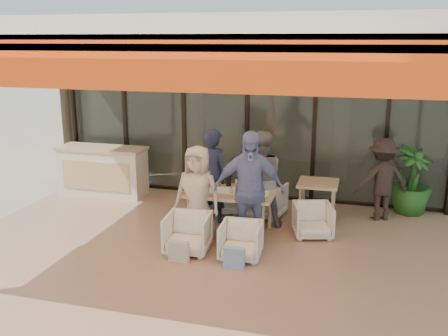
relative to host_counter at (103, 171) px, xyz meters
The scene contains 21 objects.
ground 3.75m from the host_counter, 38.15° to the right, with size 70.00×70.00×0.00m, color #C6B293.
terrace_floor 3.75m from the host_counter, 38.15° to the right, with size 8.00×6.00×0.01m, color tan.
terrace_structure 4.74m from the host_counter, 41.22° to the right, with size 8.00×6.00×3.40m.
glass_storefront 3.19m from the host_counter, 13.56° to the left, with size 8.08×0.10×3.20m.
interior_block 4.54m from the host_counter, 45.87° to the left, with size 9.05×3.62×3.52m.
host_counter is the anchor object (origin of this frame).
dining_table 3.38m from the host_counter, 23.18° to the right, with size 1.50×0.90×0.93m.
chair_far_left 2.73m from the host_counter, ahead, with size 0.63×0.59×0.65m, color white.
chair_far_right 3.56m from the host_counter, ahead, with size 0.68×0.64×0.70m, color white.
chair_near_left 3.54m from the host_counter, 40.35° to the right, with size 0.66×0.62×0.68m, color white.
chair_near_right 4.21m from the host_counter, 32.92° to the right, with size 0.60×0.56×0.62m, color white.
diner_navy 2.85m from the host_counter, 18.22° to the right, with size 0.62×0.41×1.71m, color #1B233B.
diner_grey 3.65m from the host_counter, 14.08° to the right, with size 0.83×0.65×1.70m, color slate.
diner_cream 3.24m from the host_counter, 33.57° to the right, with size 0.77×0.50×1.58m, color beige.
diner_periwinkle 3.98m from the host_counter, 26.83° to the right, with size 1.10×0.46×1.87m, color #6A7BB0.
tote_bag_cream 3.82m from the host_counter, 44.95° to the right, with size 0.30×0.10×0.34m, color silver.
tote_bag_blue 4.45m from the host_counter, 37.26° to the right, with size 0.30×0.10×0.34m, color #99BFD8.
side_table 4.50m from the host_counter, ahead, with size 0.70×0.70×0.74m.
side_chair 4.63m from the host_counter, 14.27° to the right, with size 0.61×0.57×0.63m, color white.
standing_woman 5.58m from the host_counter, ahead, with size 0.98×0.56×1.52m, color black.
potted_palm 6.14m from the host_counter, ahead, with size 0.73×0.73×1.31m, color #1E5919.
Camera 1 is at (2.22, -6.74, 3.21)m, focal length 40.00 mm.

